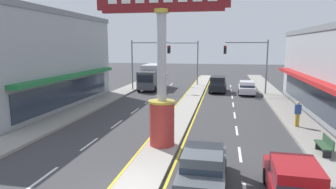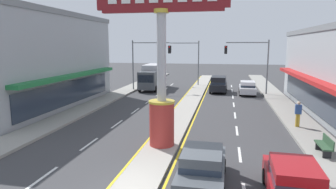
% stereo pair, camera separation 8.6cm
% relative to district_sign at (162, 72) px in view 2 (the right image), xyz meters
% --- Properties ---
extents(median_strip, '(1.81, 52.00, 0.14)m').
position_rel_district_sign_xyz_m(median_strip, '(-0.00, 12.91, -4.12)').
color(median_strip, '#A39E93').
rests_on(median_strip, ground).
extents(sidewalk_left, '(2.32, 60.00, 0.18)m').
position_rel_district_sign_xyz_m(sidewalk_left, '(-8.67, 10.91, -4.10)').
color(sidewalk_left, gray).
rests_on(sidewalk_left, ground).
extents(sidewalk_right, '(2.32, 60.00, 0.18)m').
position_rel_district_sign_xyz_m(sidewalk_right, '(8.67, 10.91, -4.10)').
color(sidewalk_right, gray).
rests_on(sidewalk_right, ground).
extents(lane_markings, '(8.55, 52.00, 0.01)m').
position_rel_district_sign_xyz_m(lane_markings, '(-0.00, 11.55, -4.18)').
color(lane_markings, silver).
rests_on(lane_markings, ground).
extents(district_sign, '(6.98, 1.42, 8.77)m').
position_rel_district_sign_xyz_m(district_sign, '(0.00, 0.00, 0.00)').
color(district_sign, '#B7332D').
rests_on(district_sign, median_strip).
extents(storefront_left, '(8.88, 18.57, 8.51)m').
position_rel_district_sign_xyz_m(storefront_left, '(-14.00, 8.24, 0.07)').
color(storefront_left, '#999EA3').
rests_on(storefront_left, ground).
extents(traffic_light_left_side, '(4.86, 0.46, 6.20)m').
position_rel_district_sign_xyz_m(traffic_light_left_side, '(-6.14, 19.52, 0.06)').
color(traffic_light_left_side, slate).
rests_on(traffic_light_left_side, ground).
extents(traffic_light_right_side, '(4.86, 0.46, 6.20)m').
position_rel_district_sign_xyz_m(traffic_light_right_side, '(6.14, 18.97, 0.06)').
color(traffic_light_right_side, slate).
rests_on(traffic_light_right_side, ground).
extents(traffic_light_median_far, '(4.20, 0.46, 6.20)m').
position_rel_district_sign_xyz_m(traffic_light_median_far, '(-1.89, 25.50, 0.01)').
color(traffic_light_median_far, slate).
rests_on(traffic_light_median_far, ground).
extents(box_truck_near_right_lane, '(2.34, 6.94, 3.12)m').
position_rel_district_sign_xyz_m(box_truck_near_right_lane, '(-5.89, 21.41, -2.49)').
color(box_truck_near_right_lane, '#4C5156').
rests_on(box_truck_near_right_lane, ground).
extents(sedan_far_right_lane, '(1.87, 4.32, 1.53)m').
position_rel_district_sign_xyz_m(sedan_far_right_lane, '(2.56, -4.09, -3.40)').
color(sedan_far_right_lane, '#4C5156').
rests_on(sedan_far_right_lane, ground).
extents(suv_near_left_lane, '(2.07, 4.66, 1.90)m').
position_rel_district_sign_xyz_m(suv_near_left_lane, '(2.55, 20.41, -3.20)').
color(suv_near_left_lane, black).
rests_on(suv_near_left_lane, ground).
extents(sedan_mid_left_lane, '(1.92, 4.34, 1.53)m').
position_rel_district_sign_xyz_m(sedan_mid_left_lane, '(5.85, 19.27, -3.40)').
color(sedan_mid_left_lane, silver).
rests_on(sedan_mid_left_lane, ground).
extents(sedan_far_left_oncoming, '(1.94, 4.35, 1.53)m').
position_rel_district_sign_xyz_m(sedan_far_left_oncoming, '(5.85, -4.84, -3.40)').
color(sedan_far_left_oncoming, maroon).
rests_on(sedan_far_left_oncoming, ground).
extents(street_bench, '(0.48, 1.60, 0.88)m').
position_rel_district_sign_xyz_m(street_bench, '(8.37, 0.13, -3.54)').
color(street_bench, '#2D4C33').
rests_on(street_bench, sidewalk_right).
extents(pedestrian_near_kerb, '(0.41, 0.24, 1.72)m').
position_rel_district_sign_xyz_m(pedestrian_near_kerb, '(8.20, 5.23, -3.03)').
color(pedestrian_near_kerb, gold).
rests_on(pedestrian_near_kerb, sidewalk_right).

